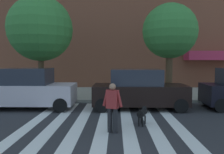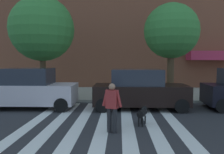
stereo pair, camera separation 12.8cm
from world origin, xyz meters
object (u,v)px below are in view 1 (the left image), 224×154
Objects in this scene: parked_car_third_in_line at (139,90)px; street_tree_middle at (170,32)px; pedestrian_dog_walker at (112,105)px; street_tree_nearest at (40,29)px; parked_car_behind_first at (30,89)px; dog_on_leash at (142,113)px.

parked_car_third_in_line is 0.81× the size of street_tree_middle.
street_tree_nearest is at bearing 125.52° from pedestrian_dog_walker.
street_tree_nearest is at bearing -178.67° from street_tree_middle.
street_tree_middle is at bearing 19.08° from parked_car_behind_first.
parked_car_third_in_line is at bearing -128.94° from street_tree_middle.
parked_car_behind_first is 4.07m from street_tree_nearest.
street_tree_middle is 6.84m from dog_on_leash.
parked_car_behind_first is 0.71× the size of street_tree_nearest.
street_tree_middle is at bearing 1.33° from street_tree_nearest.
parked_car_behind_first is 0.76× the size of street_tree_middle.
parked_car_third_in_line is at bearing 71.74° from pedestrian_dog_walker.
street_tree_nearest is at bearing 136.56° from dog_on_leash.
street_tree_middle is (2.08, 2.57, 3.15)m from parked_car_third_in_line.
parked_car_third_in_line is 2.77× the size of pedestrian_dog_walker.
dog_on_leash is at bearing -43.44° from street_tree_nearest.
street_tree_nearest is 1.07× the size of street_tree_middle.
parked_car_third_in_line is at bearing 87.32° from dog_on_leash.
parked_car_third_in_line is at bearing 0.00° from parked_car_behind_first.
street_tree_nearest is (-5.59, 2.39, 3.29)m from parked_car_third_in_line.
dog_on_leash is (1.10, 0.94, -0.48)m from pedestrian_dog_walker.
street_tree_nearest reaches higher than parked_car_third_in_line.
pedestrian_dog_walker reaches higher than dog_on_leash.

